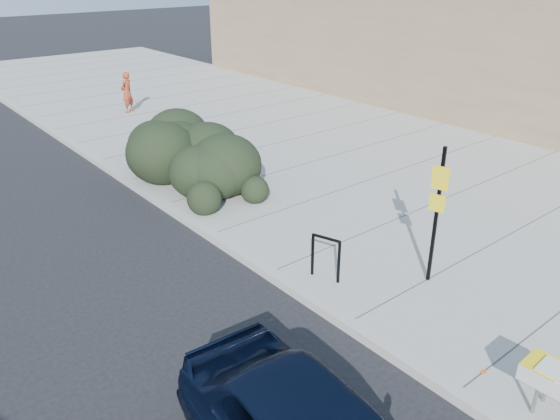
% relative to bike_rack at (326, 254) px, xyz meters
% --- Properties ---
extents(ground, '(120.00, 120.00, 0.00)m').
position_rel_bike_rack_xyz_m(ground, '(-0.60, -1.21, -0.66)').
color(ground, black).
rests_on(ground, ground).
extents(sidewalk_near, '(11.20, 50.00, 0.15)m').
position_rel_bike_rack_xyz_m(sidewalk_near, '(5.00, 3.79, -0.58)').
color(sidewalk_near, gray).
rests_on(sidewalk_near, ground).
extents(curb_near, '(0.22, 50.00, 0.17)m').
position_rel_bike_rack_xyz_m(curb_near, '(-0.60, 3.79, -0.57)').
color(curb_near, '#9E9E99').
rests_on(curb_near, ground).
extents(bike_rack, '(0.22, 0.55, 0.84)m').
position_rel_bike_rack_xyz_m(bike_rack, '(0.00, 0.00, 0.00)').
color(bike_rack, black).
rests_on(bike_rack, sidewalk_near).
extents(sign_post, '(0.14, 0.28, 2.51)m').
position_rel_bike_rack_xyz_m(sign_post, '(1.40, -1.22, 0.92)').
color(sign_post, black).
rests_on(sign_post, sidewalk_near).
extents(hedge, '(2.46, 4.66, 1.72)m').
position_rel_bike_rack_xyz_m(hedge, '(0.90, 5.79, 0.35)').
color(hedge, black).
rests_on(hedge, sidewalk_near).
extents(pedestrian, '(0.65, 0.57, 1.50)m').
position_rel_bike_rack_xyz_m(pedestrian, '(2.48, 13.34, 0.24)').
color(pedestrian, maroon).
rests_on(pedestrian, sidewalk_near).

